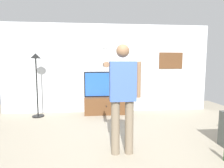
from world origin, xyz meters
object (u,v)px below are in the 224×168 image
at_px(framed_picture, 171,61).
at_px(person_standing_nearer_lamp, 122,93).
at_px(floor_lamp, 36,72).
at_px(television, 106,84).
at_px(wall_clock, 105,44).
at_px(tv_stand, 106,105).

xyz_separation_m(framed_picture, person_standing_nearer_lamp, (-1.96, -2.75, -0.57)).
bearing_deg(floor_lamp, framed_picture, 5.84).
bearing_deg(floor_lamp, person_standing_nearer_lamp, -48.63).
height_order(television, person_standing_nearer_lamp, person_standing_nearer_lamp).
distance_m(television, floor_lamp, 1.98).
relative_size(wall_clock, person_standing_nearer_lamp, 0.14).
bearing_deg(person_standing_nearer_lamp, floor_lamp, 131.37).
bearing_deg(tv_stand, framed_picture, 8.05).
relative_size(wall_clock, framed_picture, 0.34).
bearing_deg(framed_picture, floor_lamp, -174.16).
height_order(tv_stand, wall_clock, wall_clock).
distance_m(television, person_standing_nearer_lamp, 2.51).
distance_m(tv_stand, person_standing_nearer_lamp, 2.57).
height_order(television, framed_picture, framed_picture).
distance_m(framed_picture, floor_lamp, 4.06).
relative_size(tv_stand, television, 0.99).
xyz_separation_m(television, floor_lamp, (-1.94, -0.16, 0.39)).
relative_size(television, framed_picture, 1.66).
xyz_separation_m(wall_clock, floor_lamp, (-1.94, -0.41, -0.81)).
xyz_separation_m(tv_stand, framed_picture, (2.09, 0.30, 1.34)).
height_order(tv_stand, person_standing_nearer_lamp, person_standing_nearer_lamp).
height_order(wall_clock, floor_lamp, wall_clock).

